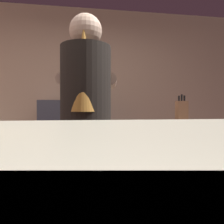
# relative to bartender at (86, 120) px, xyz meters

# --- Properties ---
(wall_back) EXTENTS (5.20, 0.10, 2.70)m
(wall_back) POSITION_rel_bartender_xyz_m (0.04, 2.10, 0.37)
(wall_back) COLOR #9B795F
(wall_back) RESTS_ON ground
(prep_counter) EXTENTS (2.10, 0.60, 0.92)m
(prep_counter) POSITION_rel_bartender_xyz_m (0.39, 0.46, -0.51)
(prep_counter) COLOR #4D412F
(prep_counter) RESTS_ON ground
(back_shelf) EXTENTS (0.95, 0.36, 1.17)m
(back_shelf) POSITION_rel_bartender_xyz_m (-0.18, 1.82, -0.39)
(back_shelf) COLOR #37363E
(back_shelf) RESTS_ON ground
(bartender) EXTENTS (0.46, 0.54, 1.69)m
(bartender) POSITION_rel_bartender_xyz_m (0.00, 0.00, 0.00)
(bartender) COLOR #372940
(bartender) RESTS_ON ground
(knife_block) EXTENTS (0.10, 0.08, 0.27)m
(knife_block) POSITION_rel_bartender_xyz_m (0.94, 0.49, 0.05)
(knife_block) COLOR #905F41
(knife_block) RESTS_ON prep_counter
(mixing_bowl) EXTENTS (0.18, 0.18, 0.05)m
(mixing_bowl) POSITION_rel_bartender_xyz_m (-0.11, 0.43, -0.03)
(mixing_bowl) COLOR teal
(mixing_bowl) RESTS_ON prep_counter
(chefs_knife) EXTENTS (0.24, 0.10, 0.01)m
(chefs_knife) POSITION_rel_bartender_xyz_m (0.28, 0.41, -0.05)
(chefs_knife) COLOR silver
(chefs_knife) RESTS_ON prep_counter
(bottle_hot_sauce) EXTENTS (0.05, 0.05, 0.22)m
(bottle_hot_sauce) POSITION_rel_bartender_xyz_m (0.23, 1.89, 0.28)
(bottle_hot_sauce) COLOR #4A7E2E
(bottle_hot_sauce) RESTS_ON back_shelf
(bottle_olive_oil) EXTENTS (0.05, 0.05, 0.25)m
(bottle_olive_oil) POSITION_rel_bartender_xyz_m (-0.03, 1.75, 0.29)
(bottle_olive_oil) COLOR red
(bottle_olive_oil) RESTS_ON back_shelf
(bottle_soy) EXTENTS (0.06, 0.06, 0.25)m
(bottle_soy) POSITION_rel_bartender_xyz_m (-0.02, 1.87, 0.29)
(bottle_soy) COLOR black
(bottle_soy) RESTS_ON back_shelf
(bottle_vinegar) EXTENTS (0.06, 0.06, 0.23)m
(bottle_vinegar) POSITION_rel_bartender_xyz_m (-0.12, 1.77, 0.29)
(bottle_vinegar) COLOR #B52D1F
(bottle_vinegar) RESTS_ON back_shelf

